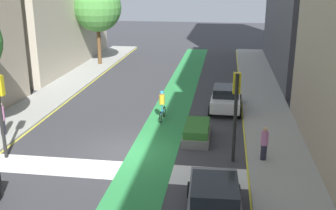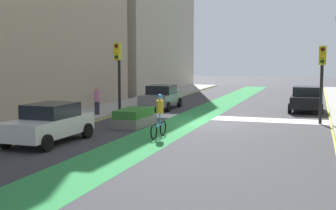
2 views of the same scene
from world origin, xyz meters
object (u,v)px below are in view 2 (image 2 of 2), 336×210
object	(u,v)px
pedestrian_sidewalk_right_a	(97,100)
cyclist_in_lane	(159,115)
car_grey_right_near	(161,97)
median_planter	(134,118)
car_white_right_far	(49,123)
traffic_signal_near_right	(118,66)
traffic_signal_near_left	(322,69)
car_black_left_near	(306,99)

from	to	relation	value
pedestrian_sidewalk_right_a	cyclist_in_lane	bearing A→B (deg)	137.66
car_grey_right_near	cyclist_in_lane	distance (m)	10.72
car_grey_right_near	median_planter	bearing A→B (deg)	98.88
car_white_right_far	pedestrian_sidewalk_right_a	world-z (taller)	pedestrian_sidewalk_right_a
traffic_signal_near_right	traffic_signal_near_left	distance (m)	10.81
traffic_signal_near_left	car_black_left_near	distance (m)	6.00
car_white_right_far	car_black_left_near	bearing A→B (deg)	-123.54
traffic_signal_near_left	median_planter	world-z (taller)	traffic_signal_near_left
car_white_right_far	cyclist_in_lane	xyz separation A→B (m)	(-3.76, -2.57, 0.17)
median_planter	pedestrian_sidewalk_right_a	bearing A→B (deg)	-35.70
car_grey_right_near	car_black_left_near	size ratio (longest dim) A/B	1.02
traffic_signal_near_right	median_planter	bearing A→B (deg)	129.42
traffic_signal_near_left	car_black_left_near	bearing A→B (deg)	-81.51
traffic_signal_near_right	car_grey_right_near	bearing A→B (deg)	-98.04
traffic_signal_near_left	median_planter	xyz separation A→B (m)	(8.86, 3.44, -2.40)
cyclist_in_lane	pedestrian_sidewalk_right_a	size ratio (longest dim) A/B	1.16
car_black_left_near	median_planter	size ratio (longest dim) A/B	1.47
traffic_signal_near_right	car_black_left_near	bearing A→B (deg)	-145.78
pedestrian_sidewalk_right_a	car_white_right_far	bearing A→B (deg)	103.26
pedestrian_sidewalk_right_a	median_planter	size ratio (longest dim) A/B	0.56
car_black_left_near	pedestrian_sidewalk_right_a	size ratio (longest dim) A/B	2.64
car_grey_right_near	traffic_signal_near_left	bearing A→B (deg)	158.29
traffic_signal_near_left	car_white_right_far	world-z (taller)	traffic_signal_near_left
traffic_signal_near_right	car_grey_right_near	distance (m)	5.61
traffic_signal_near_right	cyclist_in_lane	world-z (taller)	traffic_signal_near_right
car_black_left_near	car_white_right_far	bearing A→B (deg)	56.46
car_black_left_near	median_planter	xyz separation A→B (m)	(8.03, 9.04, -0.40)
traffic_signal_near_left	cyclist_in_lane	world-z (taller)	traffic_signal_near_left
cyclist_in_lane	median_planter	xyz separation A→B (m)	(2.29, -2.72, -0.57)
cyclist_in_lane	pedestrian_sidewalk_right_a	xyz separation A→B (m)	(5.56, -5.07, -0.01)
traffic_signal_near_right	car_white_right_far	world-z (taller)	traffic_signal_near_right
traffic_signal_near_left	pedestrian_sidewalk_right_a	bearing A→B (deg)	5.13
traffic_signal_near_left	cyclist_in_lane	bearing A→B (deg)	43.12
car_grey_right_near	cyclist_in_lane	world-z (taller)	cyclist_in_lane
pedestrian_sidewalk_right_a	car_black_left_near	bearing A→B (deg)	-149.38
car_grey_right_near	cyclist_in_lane	size ratio (longest dim) A/B	2.30
traffic_signal_near_left	car_white_right_far	bearing A→B (deg)	40.19
car_white_right_far	cyclist_in_lane	distance (m)	4.56
car_white_right_far	pedestrian_sidewalk_right_a	bearing A→B (deg)	-76.74
traffic_signal_near_right	car_grey_right_near	world-z (taller)	traffic_signal_near_right
car_white_right_far	median_planter	bearing A→B (deg)	-105.54
pedestrian_sidewalk_right_a	median_planter	bearing A→B (deg)	144.30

